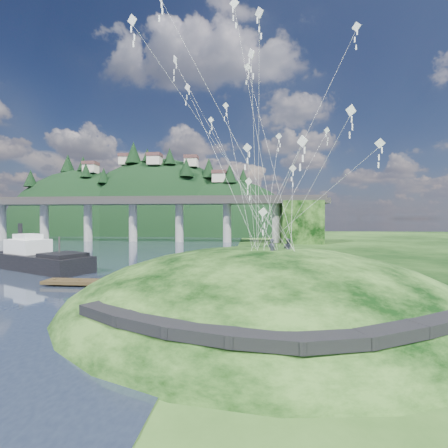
{
  "coord_description": "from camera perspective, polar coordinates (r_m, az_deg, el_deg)",
  "views": [
    {
      "loc": [
        6.89,
        -24.83,
        7.54
      ],
      "look_at": [
        4.0,
        6.0,
        7.0
      ],
      "focal_mm": 24.0,
      "sensor_mm": 36.0,
      "label": 1
    }
  ],
  "objects": [
    {
      "name": "ground",
      "position": [
        26.85,
        -10.1,
        -15.33
      ],
      "size": [
        320.0,
        320.0,
        0.0
      ],
      "primitive_type": "plane",
      "color": "black",
      "rests_on": "ground"
    },
    {
      "name": "wooden_dock",
      "position": [
        36.53,
        -21.7,
        -10.28
      ],
      "size": [
        13.97,
        2.22,
        1.0
      ],
      "color": "#342715",
      "rests_on": "ground"
    },
    {
      "name": "bridge",
      "position": [
        100.61,
        -14.01,
        2.2
      ],
      "size": [
        160.0,
        11.0,
        15.0
      ],
      "color": "#2D2B2B",
      "rests_on": "ground"
    },
    {
      "name": "work_barge",
      "position": [
        52.65,
        -32.09,
        -5.51
      ],
      "size": [
        19.99,
        12.89,
        6.83
      ],
      "color": "black",
      "rests_on": "ground"
    },
    {
      "name": "grass_hill",
      "position": [
        28.33,
        7.68,
        -17.62
      ],
      "size": [
        36.0,
        32.0,
        13.0
      ],
      "color": "black",
      "rests_on": "ground"
    },
    {
      "name": "kite_flyers",
      "position": [
        25.9,
        10.99,
        -2.73
      ],
      "size": [
        2.42,
        2.32,
        1.92
      ],
      "color": "#272A34",
      "rests_on": "ground"
    },
    {
      "name": "footpath",
      "position": [
        16.05,
        7.48,
        -18.88
      ],
      "size": [
        22.29,
        5.84,
        0.83
      ],
      "color": "black",
      "rests_on": "ground"
    },
    {
      "name": "far_ridge",
      "position": [
        156.14,
        -13.57,
        -4.53
      ],
      "size": [
        153.0,
        70.0,
        94.5
      ],
      "color": "black",
      "rests_on": "ground"
    },
    {
      "name": "kite_swarm",
      "position": [
        29.61,
        5.77,
        22.87
      ],
      "size": [
        19.84,
        17.14,
        20.25
      ],
      "color": "white",
      "rests_on": "ground"
    }
  ]
}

